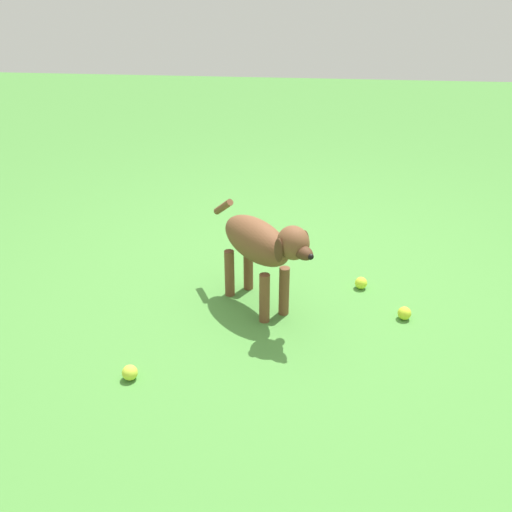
% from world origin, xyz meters
% --- Properties ---
extents(ground, '(14.00, 14.00, 0.00)m').
position_xyz_m(ground, '(0.00, 0.00, 0.00)').
color(ground, '#478438').
extents(dog, '(0.56, 0.62, 0.53)m').
position_xyz_m(dog, '(-0.22, -0.24, 0.35)').
color(dog, brown).
rests_on(dog, ground).
extents(tennis_ball_0, '(0.07, 0.07, 0.07)m').
position_xyz_m(tennis_ball_0, '(-0.70, -0.87, 0.03)').
color(tennis_ball_0, '#C6DD3C').
rests_on(tennis_ball_0, ground).
extents(tennis_ball_1, '(0.07, 0.07, 0.07)m').
position_xyz_m(tennis_ball_1, '(0.29, 0.02, 0.03)').
color(tennis_ball_1, '#C2E431').
rests_on(tennis_ball_1, ground).
extents(tennis_ball_2, '(0.07, 0.07, 0.07)m').
position_xyz_m(tennis_ball_2, '(0.49, -0.26, 0.03)').
color(tennis_ball_2, '#C2D82F').
rests_on(tennis_ball_2, ground).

